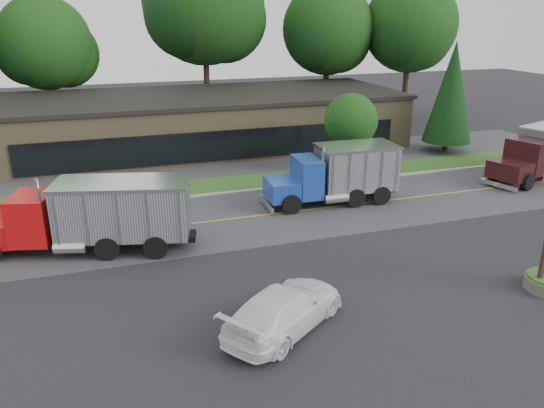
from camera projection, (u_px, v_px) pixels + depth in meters
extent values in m
plane|color=#2F2F34|center=(285.00, 300.00, 20.80)|extent=(140.00, 140.00, 0.00)
cube|color=#4C4C51|center=(230.00, 219.00, 28.83)|extent=(60.00, 8.00, 0.02)
cube|color=gold|center=(230.00, 219.00, 28.83)|extent=(60.00, 0.12, 0.01)
cube|color=#9E9E99|center=(213.00, 195.00, 32.58)|extent=(60.00, 0.30, 0.12)
cube|color=#376221|center=(208.00, 187.00, 34.18)|extent=(60.00, 3.40, 0.03)
cube|color=#4C4C51|center=(194.00, 166.00, 38.65)|extent=(60.00, 7.00, 0.02)
cube|color=#867452|center=(204.00, 122.00, 43.90)|extent=(32.00, 12.00, 4.00)
cylinder|color=#382619|center=(54.00, 111.00, 47.48)|extent=(0.56, 0.56, 4.34)
sphere|color=#123E11|center=(44.00, 43.00, 45.45)|extent=(7.94, 7.94, 7.94)
sphere|color=#123E11|center=(65.00, 54.00, 47.11)|extent=(5.96, 5.96, 5.96)
sphere|color=black|center=(29.00, 53.00, 44.68)|extent=(5.46, 5.46, 5.46)
cylinder|color=#382619|center=(207.00, 94.00, 51.26)|extent=(0.56, 0.56, 6.11)
sphere|color=#123E11|center=(204.00, 3.00, 48.41)|extent=(11.17, 11.17, 11.17)
sphere|color=#123E11|center=(223.00, 19.00, 50.74)|extent=(8.38, 8.38, 8.38)
sphere|color=black|center=(187.00, 15.00, 47.32)|extent=(7.68, 7.68, 7.68)
cylinder|color=#382619|center=(325.00, 96.00, 54.08)|extent=(0.56, 0.56, 4.84)
sphere|color=#123E11|center=(328.00, 29.00, 51.83)|extent=(8.85, 8.85, 8.85)
sphere|color=#123E11|center=(338.00, 40.00, 53.68)|extent=(6.64, 6.64, 6.64)
sphere|color=black|center=(318.00, 38.00, 50.97)|extent=(6.08, 6.08, 6.08)
cylinder|color=#382619|center=(404.00, 95.00, 54.60)|extent=(0.56, 0.56, 5.03)
sphere|color=#123E11|center=(410.00, 25.00, 52.25)|extent=(9.19, 9.19, 9.19)
sphere|color=#123E11|center=(418.00, 36.00, 54.18)|extent=(6.89, 6.89, 6.89)
sphere|color=black|center=(402.00, 35.00, 51.36)|extent=(6.32, 6.32, 6.32)
cylinder|color=#382619|center=(445.00, 145.00, 42.52)|extent=(0.44, 0.44, 1.00)
cone|color=black|center=(451.00, 92.00, 41.07)|extent=(3.78, 3.78, 7.74)
cylinder|color=#382619|center=(349.00, 159.00, 36.76)|extent=(0.56, 0.56, 1.99)
sphere|color=#123E11|center=(351.00, 120.00, 35.83)|extent=(3.63, 3.63, 3.63)
sphere|color=#123E11|center=(357.00, 125.00, 36.59)|extent=(2.72, 2.72, 2.72)
sphere|color=black|center=(345.00, 127.00, 35.48)|extent=(2.50, 2.50, 2.50)
cube|color=black|center=(89.00, 239.00, 24.97)|extent=(9.92, 3.42, 0.28)
cube|color=red|center=(34.00, 217.00, 24.42)|extent=(2.27, 2.75, 2.20)
cube|color=black|center=(15.00, 210.00, 24.23)|extent=(0.57, 2.05, 0.90)
cube|color=silver|center=(124.00, 209.00, 24.58)|extent=(6.40, 3.89, 2.50)
cube|color=silver|center=(121.00, 182.00, 24.13)|extent=(6.58, 4.07, 0.12)
cylinder|color=black|center=(9.00, 232.00, 25.78)|extent=(1.15, 0.61, 1.10)
cylinder|color=black|center=(140.00, 228.00, 26.18)|extent=(1.15, 0.61, 1.10)
cylinder|color=black|center=(132.00, 248.00, 24.03)|extent=(1.15, 0.61, 1.10)
cube|color=black|center=(335.00, 193.00, 31.24)|extent=(7.44, 1.25, 0.28)
cube|color=#1C409D|center=(283.00, 189.00, 30.21)|extent=(1.85, 2.36, 1.10)
cube|color=#1C409D|center=(307.00, 177.00, 30.38)|extent=(1.37, 2.44, 2.20)
cube|color=black|center=(298.00, 171.00, 30.10)|extent=(0.13, 2.10, 0.90)
cube|color=silver|center=(356.00, 168.00, 31.08)|extent=(4.51, 2.65, 2.50)
cube|color=silver|center=(357.00, 146.00, 30.63)|extent=(4.67, 2.80, 0.12)
cylinder|color=black|center=(279.00, 192.00, 31.48)|extent=(1.11, 0.39, 1.10)
cylinder|color=black|center=(291.00, 204.00, 29.40)|extent=(1.11, 0.39, 1.10)
cylinder|color=black|center=(352.00, 185.00, 32.70)|extent=(1.11, 0.39, 1.10)
cylinder|color=black|center=(368.00, 197.00, 30.62)|extent=(1.11, 0.39, 1.10)
cube|color=black|center=(539.00, 168.00, 36.11)|extent=(8.43, 3.63, 0.28)
cube|color=black|center=(510.00, 170.00, 33.85)|extent=(2.66, 2.82, 1.10)
cube|color=black|center=(526.00, 157.00, 34.58)|extent=(2.16, 2.74, 2.20)
cube|color=black|center=(521.00, 152.00, 34.08)|extent=(0.72, 2.01, 0.90)
cylinder|color=black|center=(494.00, 173.00, 35.02)|extent=(1.15, 0.68, 1.10)
cylinder|color=black|center=(528.00, 182.00, 33.28)|extent=(1.15, 0.68, 1.10)
cylinder|color=black|center=(537.00, 160.00, 38.01)|extent=(1.15, 0.68, 1.10)
imported|color=white|center=(285.00, 308.00, 18.73)|extent=(5.69, 4.95, 1.57)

